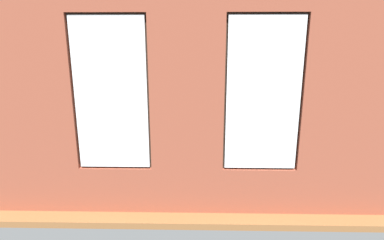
{
  "coord_description": "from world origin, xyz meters",
  "views": [
    {
      "loc": [
        -0.16,
        6.69,
        2.49
      ],
      "look_at": [
        -0.03,
        0.4,
        0.94
      ],
      "focal_mm": 28.0,
      "sensor_mm": 36.0,
      "label": 1
    }
  ],
  "objects_px": {
    "remote_black": "(188,134)",
    "potted_plant_corner_near_left": "(280,115)",
    "potted_plant_between_couches": "(236,151)",
    "media_console": "(65,151)",
    "papasan_chair": "(192,121)",
    "cup_ceramic": "(178,135)",
    "table_plant_small": "(211,130)",
    "potted_plant_corner_far_left": "(341,146)",
    "tv_flatscreen": "(63,126)",
    "candle_jar": "(195,134)",
    "couch_by_window": "(154,173)",
    "couch_left": "(291,140)",
    "potted_plant_by_left_couch": "(262,123)",
    "remote_gray": "(200,137)",
    "coffee_table": "(195,138)",
    "potted_plant_mid_room_small": "(226,127)"
  },
  "relations": [
    {
      "from": "couch_left",
      "to": "media_console",
      "type": "bearing_deg",
      "value": -78.86
    },
    {
      "from": "couch_left",
      "to": "table_plant_small",
      "type": "distance_m",
      "value": 1.93
    },
    {
      "from": "cup_ceramic",
      "to": "couch_by_window",
      "type": "bearing_deg",
      "value": 80.49
    },
    {
      "from": "tv_flatscreen",
      "to": "potted_plant_between_couches",
      "type": "bearing_deg",
      "value": 161.12
    },
    {
      "from": "table_plant_small",
      "to": "potted_plant_corner_near_left",
      "type": "bearing_deg",
      "value": -141.32
    },
    {
      "from": "candle_jar",
      "to": "media_console",
      "type": "distance_m",
      "value": 2.91
    },
    {
      "from": "media_console",
      "to": "potted_plant_mid_room_small",
      "type": "bearing_deg",
      "value": -157.64
    },
    {
      "from": "papasan_chair",
      "to": "potted_plant_corner_near_left",
      "type": "distance_m",
      "value": 2.57
    },
    {
      "from": "media_console",
      "to": "potted_plant_corner_near_left",
      "type": "distance_m",
      "value": 5.81
    },
    {
      "from": "remote_black",
      "to": "potted_plant_corner_far_left",
      "type": "distance_m",
      "value": 3.36
    },
    {
      "from": "couch_left",
      "to": "media_console",
      "type": "xyz_separation_m",
      "value": [
        5.13,
        0.73,
        -0.07
      ]
    },
    {
      "from": "media_console",
      "to": "coffee_table",
      "type": "bearing_deg",
      "value": -167.58
    },
    {
      "from": "couch_by_window",
      "to": "tv_flatscreen",
      "type": "bearing_deg",
      "value": -30.73
    },
    {
      "from": "table_plant_small",
      "to": "remote_black",
      "type": "relative_size",
      "value": 1.05
    },
    {
      "from": "couch_left",
      "to": "potted_plant_between_couches",
      "type": "relative_size",
      "value": 1.88
    },
    {
      "from": "remote_black",
      "to": "potted_plant_corner_near_left",
      "type": "bearing_deg",
      "value": 73.76
    },
    {
      "from": "couch_left",
      "to": "remote_gray",
      "type": "bearing_deg",
      "value": -81.12
    },
    {
      "from": "couch_by_window",
      "to": "candle_jar",
      "type": "relative_size",
      "value": 19.58
    },
    {
      "from": "cup_ceramic",
      "to": "table_plant_small",
      "type": "distance_m",
      "value": 0.82
    },
    {
      "from": "potted_plant_corner_far_left",
      "to": "potted_plant_by_left_couch",
      "type": "xyz_separation_m",
      "value": [
        0.54,
        -3.58,
        -0.53
      ]
    },
    {
      "from": "candle_jar",
      "to": "media_console",
      "type": "bearing_deg",
      "value": 12.42
    },
    {
      "from": "remote_black",
      "to": "papasan_chair",
      "type": "height_order",
      "value": "papasan_chair"
    },
    {
      "from": "papasan_chair",
      "to": "potted_plant_corner_far_left",
      "type": "height_order",
      "value": "potted_plant_corner_far_left"
    },
    {
      "from": "table_plant_small",
      "to": "papasan_chair",
      "type": "height_order",
      "value": "papasan_chair"
    },
    {
      "from": "potted_plant_corner_far_left",
      "to": "potted_plant_between_couches",
      "type": "height_order",
      "value": "potted_plant_corner_far_left"
    },
    {
      "from": "table_plant_small",
      "to": "papasan_chair",
      "type": "relative_size",
      "value": 0.17
    },
    {
      "from": "coffee_table",
      "to": "remote_black",
      "type": "distance_m",
      "value": 0.21
    },
    {
      "from": "remote_black",
      "to": "potted_plant_corner_near_left",
      "type": "height_order",
      "value": "potted_plant_corner_near_left"
    },
    {
      "from": "table_plant_small",
      "to": "potted_plant_mid_room_small",
      "type": "relative_size",
      "value": 0.29
    },
    {
      "from": "tv_flatscreen",
      "to": "potted_plant_corner_near_left",
      "type": "bearing_deg",
      "value": -155.38
    },
    {
      "from": "remote_gray",
      "to": "papasan_chair",
      "type": "distance_m",
      "value": 1.63
    },
    {
      "from": "candle_jar",
      "to": "table_plant_small",
      "type": "relative_size",
      "value": 0.56
    },
    {
      "from": "papasan_chair",
      "to": "media_console",
      "type": "bearing_deg",
      "value": 37.96
    },
    {
      "from": "couch_left",
      "to": "remote_gray",
      "type": "distance_m",
      "value": 2.21
    },
    {
      "from": "papasan_chair",
      "to": "couch_by_window",
      "type": "bearing_deg",
      "value": 80.11
    },
    {
      "from": "table_plant_small",
      "to": "potted_plant_by_left_couch",
      "type": "bearing_deg",
      "value": -136.33
    },
    {
      "from": "remote_black",
      "to": "potted_plant_by_left_couch",
      "type": "bearing_deg",
      "value": 76.61
    },
    {
      "from": "tv_flatscreen",
      "to": "papasan_chair",
      "type": "xyz_separation_m",
      "value": [
        -2.72,
        -2.12,
        -0.4
      ]
    },
    {
      "from": "media_console",
      "to": "papasan_chair",
      "type": "distance_m",
      "value": 3.46
    },
    {
      "from": "potted_plant_between_couches",
      "to": "remote_black",
      "type": "bearing_deg",
      "value": -65.21
    },
    {
      "from": "potted_plant_between_couches",
      "to": "potted_plant_by_left_couch",
      "type": "bearing_deg",
      "value": -108.78
    },
    {
      "from": "couch_left",
      "to": "remote_black",
      "type": "relative_size",
      "value": 12.42
    },
    {
      "from": "couch_left",
      "to": "potted_plant_mid_room_small",
      "type": "relative_size",
      "value": 3.44
    },
    {
      "from": "cup_ceramic",
      "to": "potted_plant_corner_far_left",
      "type": "height_order",
      "value": "potted_plant_corner_far_left"
    },
    {
      "from": "couch_left",
      "to": "candle_jar",
      "type": "relative_size",
      "value": 21.12
    },
    {
      "from": "candle_jar",
      "to": "potted_plant_by_left_couch",
      "type": "distance_m",
      "value": 2.48
    },
    {
      "from": "potted_plant_between_couches",
      "to": "media_console",
      "type": "bearing_deg",
      "value": -18.84
    },
    {
      "from": "cup_ceramic",
      "to": "tv_flatscreen",
      "type": "bearing_deg",
      "value": 11.68
    },
    {
      "from": "candle_jar",
      "to": "potted_plant_by_left_couch",
      "type": "xyz_separation_m",
      "value": [
        -1.89,
        -1.59,
        -0.14
      ]
    },
    {
      "from": "cup_ceramic",
      "to": "potted_plant_mid_room_small",
      "type": "xyz_separation_m",
      "value": [
        -1.19,
        -0.98,
        -0.08
      ]
    }
  ]
}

